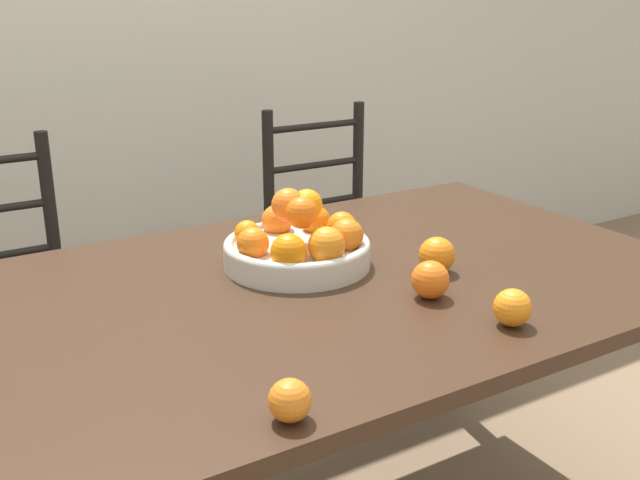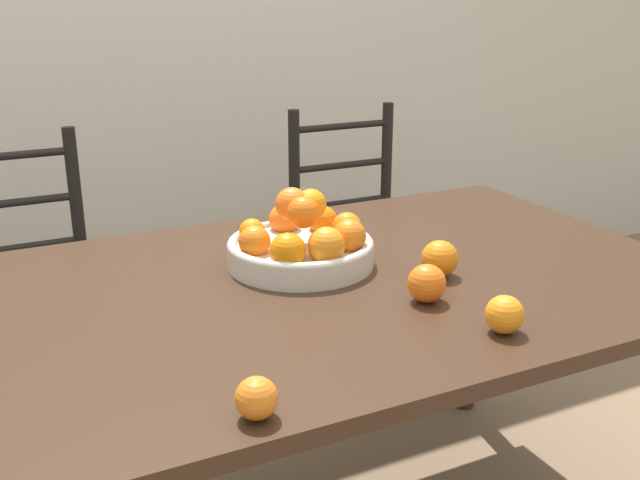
% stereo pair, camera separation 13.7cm
% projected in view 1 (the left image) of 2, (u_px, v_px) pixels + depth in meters
% --- Properties ---
extents(wall_back, '(8.00, 0.06, 2.60)m').
position_uv_depth(wall_back, '(107.00, 11.00, 2.78)').
color(wall_back, beige).
rests_on(wall_back, ground_plane).
extents(dining_table, '(1.65, 1.05, 0.76)m').
position_uv_depth(dining_table, '(333.00, 315.00, 1.71)').
color(dining_table, '#382316').
rests_on(dining_table, ground_plane).
extents(fruit_bowl, '(0.34, 0.34, 0.19)m').
position_uv_depth(fruit_bowl, '(299.00, 244.00, 1.74)').
color(fruit_bowl, beige).
rests_on(fruit_bowl, dining_table).
extents(orange_loose_0, '(0.07, 0.07, 0.07)m').
position_uv_depth(orange_loose_0, '(290.00, 400.00, 1.12)').
color(orange_loose_0, orange).
rests_on(orange_loose_0, dining_table).
extents(orange_loose_1, '(0.08, 0.08, 0.08)m').
position_uv_depth(orange_loose_1, '(430.00, 280.00, 1.56)').
color(orange_loose_1, orange).
rests_on(orange_loose_1, dining_table).
extents(orange_loose_2, '(0.07, 0.07, 0.07)m').
position_uv_depth(orange_loose_2, '(512.00, 308.00, 1.44)').
color(orange_loose_2, orange).
rests_on(orange_loose_2, dining_table).
extents(orange_loose_3, '(0.08, 0.08, 0.08)m').
position_uv_depth(orange_loose_3, '(437.00, 255.00, 1.70)').
color(orange_loose_3, orange).
rests_on(orange_loose_3, dining_table).
extents(chair_left, '(0.42, 0.40, 0.98)m').
position_uv_depth(chair_left, '(3.00, 319.00, 2.16)').
color(chair_left, black).
rests_on(chair_left, ground_plane).
extents(chair_right, '(0.42, 0.40, 0.98)m').
position_uv_depth(chair_right, '(334.00, 251.00, 2.72)').
color(chair_right, black).
rests_on(chair_right, ground_plane).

